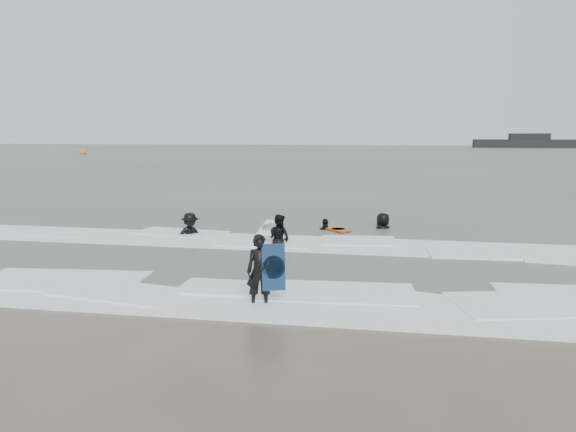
% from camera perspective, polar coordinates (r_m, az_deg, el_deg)
% --- Properties ---
extents(ground, '(320.00, 320.00, 0.00)m').
position_cam_1_polar(ground, '(12.38, -4.59, -8.37)').
color(ground, brown).
rests_on(ground, ground).
extents(sea, '(320.00, 320.00, 0.00)m').
position_cam_1_polar(sea, '(91.52, 9.30, 6.07)').
color(sea, '#47544C').
rests_on(sea, ground).
extents(surfer_centre, '(0.63, 0.49, 1.54)m').
position_cam_1_polar(surfer_centre, '(11.81, -2.83, -9.18)').
color(surfer_centre, black).
rests_on(surfer_centre, ground).
extents(surfer_wading, '(0.96, 0.88, 1.59)m').
position_cam_1_polar(surfer_wading, '(17.90, -0.92, -3.10)').
color(surfer_wading, black).
rests_on(surfer_wading, ground).
extents(surfer_breaker, '(1.24, 1.20, 1.70)m').
position_cam_1_polar(surfer_breaker, '(19.81, -9.91, -2.11)').
color(surfer_breaker, black).
rests_on(surfer_breaker, ground).
extents(surfer_right_near, '(1.01, 0.63, 1.61)m').
position_cam_1_polar(surfer_right_near, '(20.79, 3.84, -1.51)').
color(surfer_right_near, black).
rests_on(surfer_right_near, ground).
extents(surfer_right_far, '(1.04, 0.99, 1.79)m').
position_cam_1_polar(surfer_right_far, '(21.27, 9.61, -1.38)').
color(surfer_right_far, black).
rests_on(surfer_right_far, ground).
extents(surf_foam, '(30.03, 9.06, 0.09)m').
position_cam_1_polar(surf_foam, '(15.85, -0.92, -4.47)').
color(surf_foam, white).
rests_on(surf_foam, ground).
extents(bodyboards, '(2.80, 9.79, 1.25)m').
position_cam_1_polar(bodyboards, '(16.74, 1.06, -2.17)').
color(bodyboards, '#0E2445').
rests_on(bodyboards, ground).
extents(buoy, '(1.00, 1.00, 1.65)m').
position_cam_1_polar(buoy, '(102.44, -20.06, 6.11)').
color(buoy, orange).
rests_on(buoy, ground).
extents(vessel_horizon, '(26.39, 4.71, 3.58)m').
position_cam_1_polar(vessel_horizon, '(152.85, 23.28, 6.86)').
color(vessel_horizon, black).
rests_on(vessel_horizon, ground).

